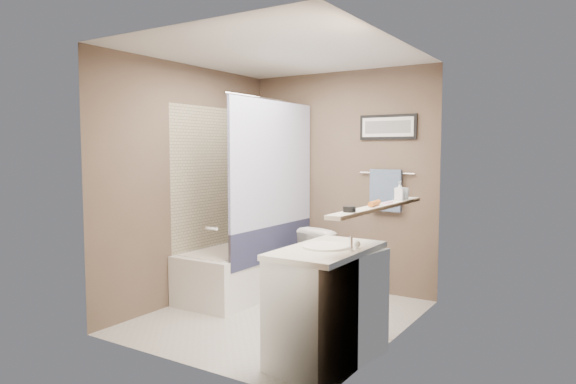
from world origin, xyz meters
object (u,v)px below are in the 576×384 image
Objects in this scene: toilet at (335,261)px; hair_brush_front at (375,203)px; vanity at (328,308)px; candle_bowl_near at (349,209)px; soap_bottle at (400,191)px; bathtub at (243,271)px; glass_jar at (404,194)px.

toilet is 1.66m from hair_brush_front.
vanity is at bearing -115.00° from hair_brush_front.
candle_bowl_near is at bearing 134.33° from toilet.
vanity is at bearing 129.69° from toilet.
hair_brush_front is 1.38× the size of soap_bottle.
bathtub is at bearing 159.00° from hair_brush_front.
vanity is at bearing -101.11° from soap_bottle.
bathtub is 1.94m from vanity.
bathtub is at bearing 42.52° from toilet.
bathtub is 2.01× the size of toilet.
toilet is 1.71m from vanity.
toilet is at bearing 146.79° from soap_bottle.
toilet is 4.67× the size of soap_bottle.
bathtub is 9.39× the size of soap_bottle.
candle_bowl_near is 0.90× the size of glass_jar.
bathtub is at bearing 178.80° from glass_jar.
hair_brush_front is (1.79, -0.69, 0.89)m from bathtub.
hair_brush_front is 2.20× the size of glass_jar.
vanity is 1.31m from glass_jar.
hair_brush_front is at bearing 142.93° from toilet.
candle_bowl_near is 0.44m from hair_brush_front.
bathtub is 2.29m from candle_bowl_near.
hair_brush_front reaches higher than bathtub.
toilet is 1.38m from soap_bottle.
glass_jar reaches higher than vanity.
vanity is 10.00× the size of candle_bowl_near.
soap_bottle reaches higher than vanity.
toilet is at bearing 151.44° from glass_jar.
candle_bowl_near is at bearing -90.00° from hair_brush_front.
bathtub is 16.67× the size of candle_bowl_near.
candle_bowl_near is 0.41× the size of hair_brush_front.
bathtub is at bearing 153.86° from vanity.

